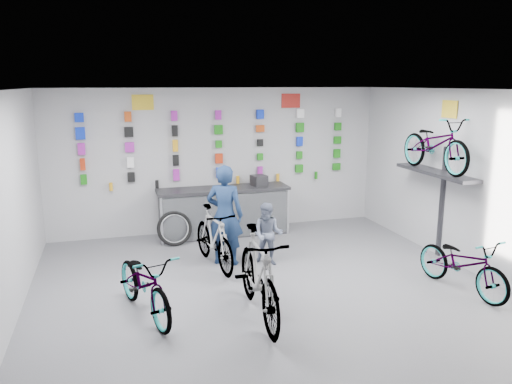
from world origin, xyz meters
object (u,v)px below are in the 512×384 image
object	(u,v)px
bike_service	(214,238)
customer	(268,234)
bike_left	(145,283)
bike_right	(463,263)
counter	(224,212)
clerk	(225,215)
bike_center	(259,275)

from	to	relation	value
bike_service	customer	size ratio (longest dim) A/B	1.58
bike_left	bike_right	size ratio (longest dim) A/B	1.05
bike_left	bike_service	bearing A→B (deg)	33.96
counter	clerk	bearing A→B (deg)	-102.07
bike_service	clerk	bearing A→B (deg)	15.66
bike_left	clerk	bearing A→B (deg)	31.19
bike_left	clerk	world-z (taller)	clerk
bike_center	clerk	distance (m)	2.16
bike_center	bike_right	bearing A→B (deg)	2.12
bike_center	bike_service	bearing A→B (deg)	97.71
counter	bike_left	xyz separation A→B (m)	(-1.84, -3.29, -0.02)
bike_center	bike_right	world-z (taller)	bike_center
bike_left	clerk	size ratio (longest dim) A/B	1.01
customer	bike_right	bearing A→B (deg)	-8.07
bike_right	bike_service	world-z (taller)	bike_service
bike_left	bike_right	distance (m)	4.68
counter	bike_right	xyz separation A→B (m)	(2.81, -3.81, -0.05)
bike_service	counter	bearing A→B (deg)	63.20
counter	clerk	size ratio (longest dim) A/B	1.54
clerk	customer	size ratio (longest dim) A/B	1.60
bike_left	bike_center	bearing A→B (deg)	-35.48
bike_right	bike_center	bearing A→B (deg)	169.91
bike_service	clerk	world-z (taller)	clerk
customer	bike_service	bearing A→B (deg)	-159.44
bike_center	bike_right	size ratio (longest dim) A/B	1.20
bike_right	bike_service	bearing A→B (deg)	138.95
bike_left	customer	xyz separation A→B (m)	(2.19, 1.39, 0.08)
bike_left	bike_center	world-z (taller)	bike_center
bike_center	clerk	bearing A→B (deg)	91.57
bike_service	bike_center	bearing A→B (deg)	-93.61
bike_left	bike_service	distance (m)	2.00
counter	bike_left	size ratio (longest dim) A/B	1.53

